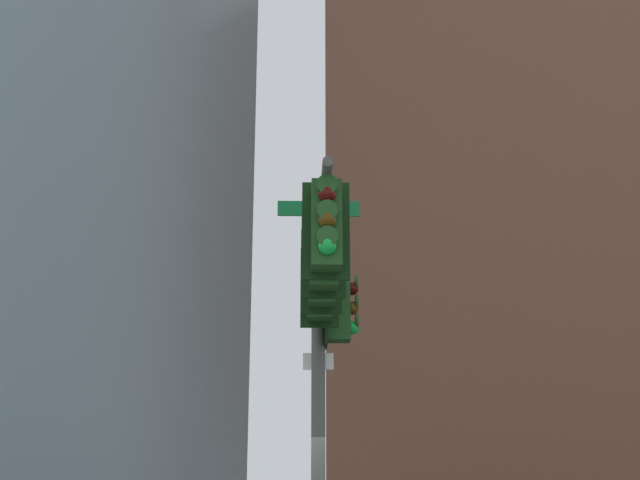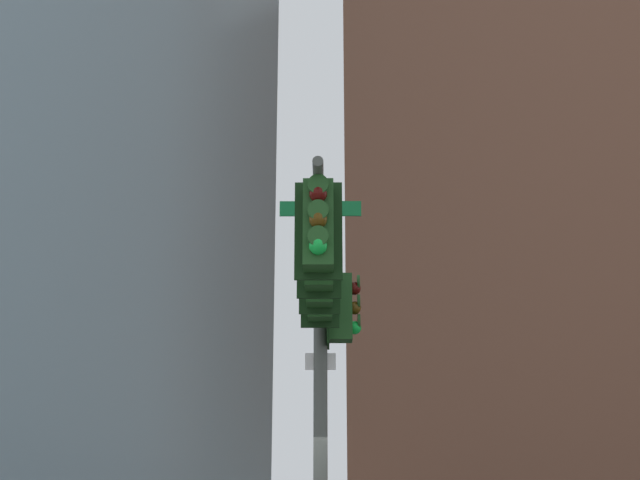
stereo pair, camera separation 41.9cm
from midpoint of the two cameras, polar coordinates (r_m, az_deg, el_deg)
name	(u,v)px [view 2 (the right image)]	position (r m, az deg, el deg)	size (l,w,h in m)	color
signal_pole_assembly	(323,295)	(11.83, 1.22, -3.60)	(3.00, 3.70, 6.21)	#4C514C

